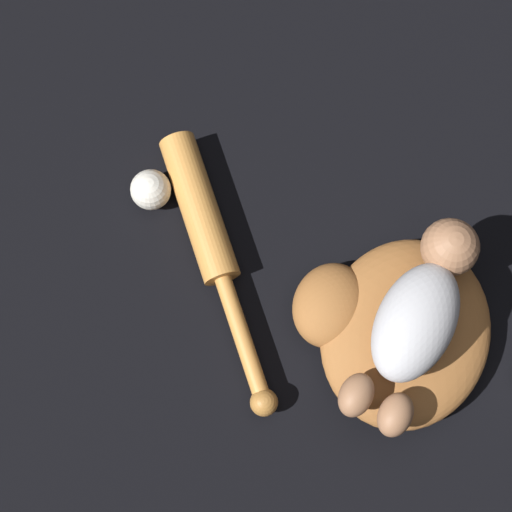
# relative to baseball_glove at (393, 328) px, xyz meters

# --- Properties ---
(ground_plane) EXTENTS (6.00, 6.00, 0.00)m
(ground_plane) POSITION_rel_baseball_glove_xyz_m (0.05, -0.01, -0.04)
(ground_plane) COLOR black
(baseball_glove) EXTENTS (0.35, 0.35, 0.08)m
(baseball_glove) POSITION_rel_baseball_glove_xyz_m (0.00, 0.00, 0.00)
(baseball_glove) COLOR #935B2D
(baseball_glove) RESTS_ON ground
(baby_figure) EXTENTS (0.35, 0.12, 0.10)m
(baby_figure) POSITION_rel_baseball_glove_xyz_m (0.02, -0.02, 0.09)
(baby_figure) COLOR #B2B2B7
(baby_figure) RESTS_ON baseball_glove
(baseball_bat) EXTENTS (0.37, 0.39, 0.06)m
(baseball_bat) POSITION_rel_baseball_glove_xyz_m (-0.00, 0.34, -0.01)
(baseball_bat) COLOR #C6843D
(baseball_bat) RESTS_ON ground
(baseball) EXTENTS (0.07, 0.07, 0.07)m
(baseball) POSITION_rel_baseball_glove_xyz_m (0.03, 0.46, -0.01)
(baseball) COLOR silver
(baseball) RESTS_ON ground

